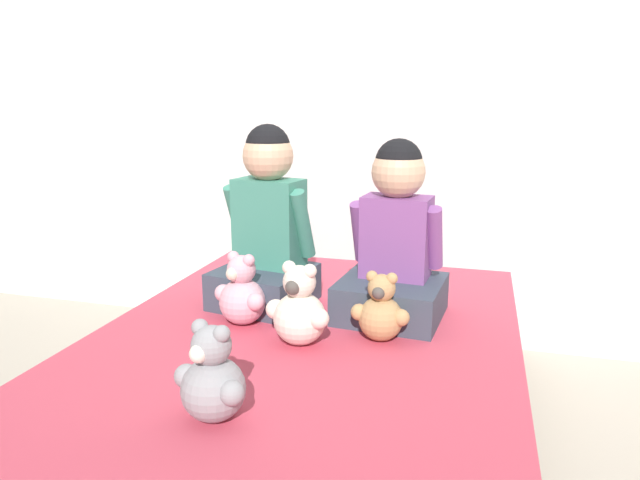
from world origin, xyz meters
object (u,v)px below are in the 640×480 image
object	(u,v)px
child_on_left	(267,228)
teddy_bear_at_foot_of_bed	(212,379)
child_on_right	(395,244)
teddy_bear_held_by_left_child	(242,294)
teddy_bear_held_by_right_child	(381,312)
teddy_bear_between_children	(299,310)
bed	(303,395)

from	to	relation	value
child_on_left	teddy_bear_at_foot_of_bed	world-z (taller)	child_on_left
child_on_right	teddy_bear_held_by_left_child	bearing A→B (deg)	-148.81
child_on_left	teddy_bear_held_by_right_child	distance (m)	0.58
child_on_left	teddy_bear_held_by_left_child	size ratio (longest dim) A/B	2.64
child_on_right	teddy_bear_held_by_left_child	world-z (taller)	child_on_right
teddy_bear_held_by_left_child	teddy_bear_between_children	bearing A→B (deg)	-2.98
child_on_right	teddy_bear_held_by_right_child	size ratio (longest dim) A/B	2.74
teddy_bear_between_children	bed	bearing A→B (deg)	112.02
child_on_left	teddy_bear_held_by_right_child	size ratio (longest dim) A/B	2.93
child_on_left	child_on_right	size ratio (longest dim) A/B	1.07
child_on_left	teddy_bear_held_by_left_child	distance (m)	0.30
teddy_bear_at_foot_of_bed	teddy_bear_between_children	bearing A→B (deg)	100.63
teddy_bear_held_by_right_child	teddy_bear_between_children	world-z (taller)	teddy_bear_between_children
child_on_left	bed	bearing A→B (deg)	-41.88
teddy_bear_held_by_left_child	teddy_bear_between_children	xyz separation A→B (m)	(0.24, -0.11, 0.01)
child_on_right	teddy_bear_held_by_right_child	xyz separation A→B (m)	(-0.00, -0.25, -0.17)
teddy_bear_held_by_left_child	teddy_bear_held_by_right_child	xyz separation A→B (m)	(0.49, -0.01, -0.01)
teddy_bear_held_by_left_child	child_on_left	bearing A→B (deg)	109.49
child_on_right	teddy_bear_at_foot_of_bed	bearing A→B (deg)	-105.31
child_on_left	teddy_bear_held_by_left_child	world-z (taller)	child_on_left
bed	child_on_right	distance (m)	0.61
child_on_left	teddy_bear_at_foot_of_bed	distance (m)	0.87
teddy_bear_held_by_left_child	child_on_right	bearing A→B (deg)	46.81
bed	teddy_bear_at_foot_of_bed	bearing A→B (deg)	-96.15
bed	teddy_bear_held_by_right_child	distance (m)	0.40
bed	teddy_bear_between_children	size ratio (longest dim) A/B	7.18
teddy_bear_held_by_right_child	teddy_bear_at_foot_of_bed	xyz separation A→B (m)	(-0.31, -0.58, 0.01)
teddy_bear_between_children	teddy_bear_at_foot_of_bed	xyz separation A→B (m)	(-0.06, -0.48, -0.01)
bed	teddy_bear_held_by_left_child	world-z (taller)	teddy_bear_held_by_left_child
child_on_left	teddy_bear_between_children	size ratio (longest dim) A/B	2.51
bed	teddy_bear_held_by_right_child	world-z (taller)	teddy_bear_held_by_right_child
bed	teddy_bear_between_children	bearing A→B (deg)	-82.79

